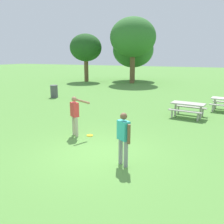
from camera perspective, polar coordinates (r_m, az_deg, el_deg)
name	(u,v)px	position (r m, az deg, el deg)	size (l,w,h in m)	color
ground_plane	(98,153)	(8.28, -3.46, -9.81)	(120.00, 120.00, 0.00)	#568E3D
person_thrower	(123,136)	(7.12, 2.73, -5.64)	(0.53, 0.39, 1.64)	gray
person_catcher	(75,113)	(9.84, -8.81, -0.24)	(0.82, 0.55, 1.64)	#B7AD93
frisbee	(90,135)	(10.01, -5.30, -5.56)	(0.27, 0.27, 0.03)	yellow
picnic_table_near	(188,107)	(13.36, 17.63, 1.18)	(1.89, 1.65, 0.77)	#B2ADA3
trash_can_beside_table	(54,91)	(19.20, -13.62, 4.83)	(0.59, 0.59, 0.96)	#515156
tree_tall_left	(86,48)	(30.01, -6.27, 14.91)	(3.82, 3.82, 5.68)	brown
tree_broad_center	(133,50)	(31.10, 5.05, 14.46)	(5.07, 5.07, 5.95)	brown
tree_far_right	(133,37)	(28.13, 5.00, 17.25)	(5.14, 5.14, 7.32)	brown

